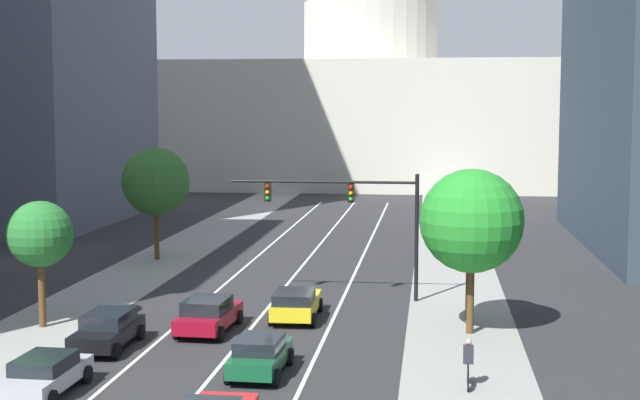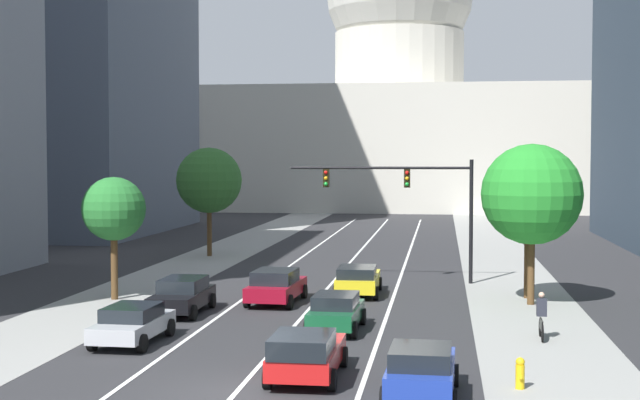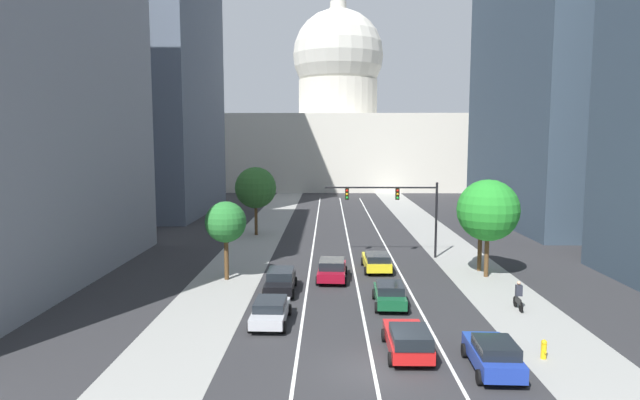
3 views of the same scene
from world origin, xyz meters
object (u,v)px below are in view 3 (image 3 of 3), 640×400
object	(u,v)px
car_yellow	(377,261)
street_tree_mid_right	(481,209)
capitol_building	(338,126)
street_tree_near_left	(256,188)
street_tree_far_right	(488,210)
car_blue	(493,354)
car_crimson	(332,269)
car_green	(390,294)
fire_hydrant	(544,349)
car_black	(280,280)
street_tree_mid_left	(226,222)
car_silver	(270,311)
cyclist	(519,296)
traffic_signal_mast	(399,202)
car_red	(408,340)

from	to	relation	value
car_yellow	street_tree_mid_right	xyz separation A→B (m)	(7.90, 0.17, 4.00)
capitol_building	street_tree_near_left	xyz separation A→B (m)	(-9.63, -59.39, -8.00)
street_tree_near_left	street_tree_far_right	bearing A→B (deg)	-41.78
car_blue	car_crimson	bearing A→B (deg)	26.01
car_green	fire_hydrant	distance (m)	9.94
capitol_building	car_black	distance (m)	81.91
street_tree_mid_left	car_green	bearing A→B (deg)	-28.78
car_silver	cyclist	world-z (taller)	cyclist
fire_hydrant	car_green	bearing A→B (deg)	128.47
traffic_signal_mast	capitol_building	bearing A→B (deg)	93.28
street_tree_mid_left	street_tree_far_right	distance (m)	18.95
car_green	street_tree_mid_left	distance (m)	13.02
traffic_signal_mast	street_tree_mid_right	world-z (taller)	traffic_signal_mast
car_crimson	car_green	bearing A→B (deg)	-147.60
car_crimson	car_yellow	bearing A→B (deg)	-48.01
capitol_building	car_blue	distance (m)	93.89
capitol_building	car_crimson	xyz separation A→B (m)	(-1.72, -77.71, -12.22)
car_black	capitol_building	bearing A→B (deg)	-3.84
capitol_building	car_black	xyz separation A→B (m)	(-5.14, -80.83, -12.23)
car_green	car_red	size ratio (longest dim) A/B	0.94
street_tree_mid_left	car_blue	bearing A→B (deg)	-46.56
car_silver	street_tree_far_right	world-z (taller)	street_tree_far_right
car_silver	street_tree_mid_right	distance (m)	19.59
car_silver	traffic_signal_mast	xyz separation A→B (m)	(9.17, 16.77, 4.02)
car_green	street_tree_far_right	size ratio (longest dim) A/B	0.58
car_green	car_blue	size ratio (longest dim) A/B	0.98
traffic_signal_mast	street_tree_far_right	world-z (taller)	street_tree_far_right
car_silver	street_tree_mid_right	world-z (taller)	street_tree_mid_right
car_silver	traffic_signal_mast	world-z (taller)	traffic_signal_mast
car_green	car_silver	xyz separation A→B (m)	(-6.85, -3.22, -0.02)
car_red	street_tree_far_right	size ratio (longest dim) A/B	0.61
car_blue	street_tree_mid_right	size ratio (longest dim) A/B	0.67
car_yellow	car_blue	xyz separation A→B (m)	(3.42, -18.04, 0.02)
traffic_signal_mast	street_tree_near_left	world-z (taller)	street_tree_near_left
street_tree_near_left	street_tree_mid_right	world-z (taller)	street_tree_near_left
car_yellow	car_crimson	world-z (taller)	car_crimson
street_tree_mid_right	street_tree_mid_left	xyz separation A→B (m)	(-18.92, -2.96, -0.61)
car_red	fire_hydrant	bearing A→B (deg)	-92.16
street_tree_mid_right	street_tree_near_left	bearing A→B (deg)	141.44
traffic_signal_mast	car_black	bearing A→B (deg)	-130.77
car_black	street_tree_mid_left	bearing A→B (deg)	52.85
car_silver	car_black	world-z (taller)	car_black
car_blue	street_tree_mid_left	size ratio (longest dim) A/B	0.74
car_green	car_red	bearing A→B (deg)	-178.40
capitol_building	fire_hydrant	xyz separation A→B (m)	(7.89, -91.53, -12.55)
car_green	car_black	xyz separation A→B (m)	(-6.85, 2.92, 0.03)
car_silver	fire_hydrant	distance (m)	13.81
car_blue	car_black	world-z (taller)	car_blue
car_crimson	cyclist	size ratio (longest dim) A/B	2.72
car_red	car_silver	distance (m)	8.10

